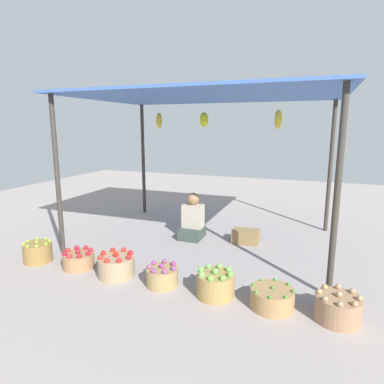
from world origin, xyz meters
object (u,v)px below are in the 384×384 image
at_px(vendor_person, 193,221).
at_px(basket_green_chilies, 272,298).
at_px(wooden_crate_near_vendor, 246,236).
at_px(basket_red_apples, 79,260).
at_px(basket_potatoes, 338,308).
at_px(basket_limes, 38,252).
at_px(basket_purple_onions, 162,276).
at_px(basket_red_tomatoes, 116,266).
at_px(basket_green_apples, 215,284).

distance_m(vendor_person, basket_green_chilies, 2.38).
bearing_deg(wooden_crate_near_vendor, vendor_person, -175.54).
xyz_separation_m(basket_red_apples, basket_green_chilies, (2.57, -0.09, -0.00)).
bearing_deg(basket_potatoes, basket_limes, 178.86).
distance_m(basket_purple_onions, wooden_crate_near_vendor, 1.92).
xyz_separation_m(basket_limes, basket_green_chilies, (3.25, -0.06, -0.03)).
xyz_separation_m(basket_red_tomatoes, basket_green_chilies, (1.95, -0.06, -0.03)).
bearing_deg(basket_red_apples, basket_red_tomatoes, -2.88).
height_order(basket_green_chilies, basket_potatoes, basket_potatoes).
bearing_deg(basket_red_apples, wooden_crate_near_vendor, 42.72).
relative_size(vendor_person, basket_red_tomatoes, 1.69).
relative_size(basket_red_tomatoes, basket_green_chilies, 1.01).
distance_m(vendor_person, wooden_crate_near_vendor, 0.92).
xyz_separation_m(vendor_person, basket_potatoes, (2.20, -1.79, -0.17)).
relative_size(vendor_person, basket_potatoes, 1.80).
relative_size(basket_limes, basket_purple_onions, 1.01).
bearing_deg(wooden_crate_near_vendor, basket_purple_onions, -109.19).
height_order(basket_red_apples, wooden_crate_near_vendor, basket_red_apples).
height_order(vendor_person, basket_potatoes, vendor_person).
relative_size(basket_red_tomatoes, basket_green_apples, 1.10).
relative_size(basket_purple_onions, basket_green_chilies, 0.84).
bearing_deg(basket_red_tomatoes, basket_green_chilies, -1.85).
bearing_deg(basket_red_tomatoes, basket_red_apples, 177.12).
distance_m(basket_red_apples, basket_green_chilies, 2.57).
bearing_deg(basket_red_tomatoes, basket_green_apples, -1.94).
distance_m(basket_red_apples, basket_green_apples, 1.94).
bearing_deg(basket_potatoes, basket_green_chilies, 178.77).
bearing_deg(basket_green_apples, wooden_crate_near_vendor, 91.18).
bearing_deg(basket_green_chilies, basket_red_tomatoes, 178.15).
height_order(vendor_person, basket_limes, vendor_person).
relative_size(basket_limes, wooden_crate_near_vendor, 0.91).
distance_m(basket_red_apples, wooden_crate_near_vendor, 2.59).
xyz_separation_m(basket_red_tomatoes, wooden_crate_near_vendor, (1.29, 1.79, -0.03)).
bearing_deg(basket_green_chilies, vendor_person, 131.33).
distance_m(basket_green_apples, basket_potatoes, 1.26).
distance_m(basket_red_apples, basket_red_tomatoes, 0.62).
bearing_deg(basket_red_tomatoes, basket_potatoes, -1.70).
bearing_deg(basket_purple_onions, basket_limes, 179.24).
distance_m(basket_limes, basket_purple_onions, 1.95).
height_order(basket_limes, basket_green_chilies, basket_limes).
bearing_deg(vendor_person, basket_potatoes, -39.23).
xyz_separation_m(vendor_person, wooden_crate_near_vendor, (0.90, 0.07, -0.19)).
xyz_separation_m(basket_green_apples, basket_green_chilies, (0.63, -0.02, -0.04)).
xyz_separation_m(basket_red_apples, basket_red_tomatoes, (0.62, -0.03, 0.03)).
height_order(basket_red_apples, basket_green_chilies, basket_red_apples).
relative_size(vendor_person, basket_purple_onions, 2.04).
relative_size(basket_purple_onions, basket_potatoes, 0.88).
bearing_deg(wooden_crate_near_vendor, basket_red_tomatoes, -125.74).
relative_size(basket_red_apples, basket_purple_onions, 1.09).
bearing_deg(basket_green_apples, vendor_person, 118.01).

